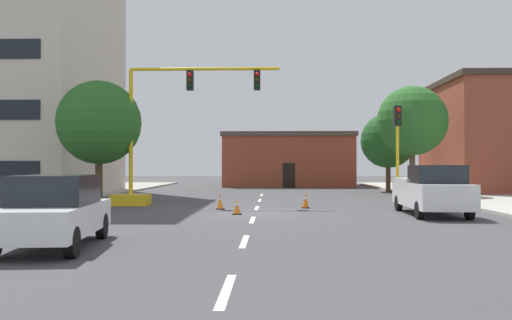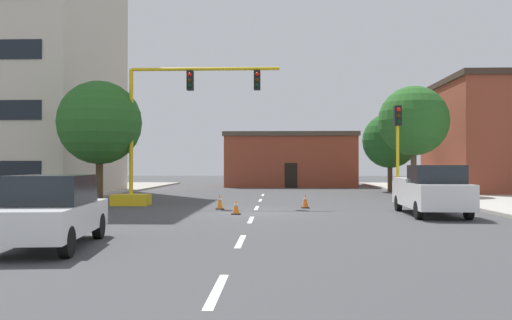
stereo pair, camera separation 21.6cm
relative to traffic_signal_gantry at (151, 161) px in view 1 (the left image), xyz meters
The scene contains 21 objects.
ground_plane 6.92m from the traffic_signal_gantry, 36.51° to the right, with size 160.00×160.00×0.00m, color #424244.
sidewalk_left 8.71m from the traffic_signal_gantry, 151.00° to the left, with size 6.00×56.00×0.14m, color #9E998E.
sidewalk_right 18.52m from the traffic_signal_gantry, 12.86° to the left, with size 6.00×56.00×0.14m, color #B2ADA3.
lane_stripe_seg_0 18.80m from the traffic_signal_gantry, 73.58° to the right, with size 0.16×2.40×0.01m, color silver.
lane_stripe_seg_1 13.66m from the traffic_signal_gantry, 66.96° to the right, with size 0.16×2.40×0.01m, color silver.
lane_stripe_seg_2 8.96m from the traffic_signal_gantry, 52.62° to the right, with size 0.16×2.40×0.01m, color silver.
lane_stripe_seg_3 5.88m from the traffic_signal_gantry, 14.92° to the right, with size 0.16×2.40×0.01m, color silver.
lane_stripe_seg_4 7.03m from the traffic_signal_gantry, 37.81° to the left, with size 0.16×2.40×0.01m, color silver.
lane_stripe_seg_5 11.17m from the traffic_signal_gantry, 61.19° to the left, with size 0.16×2.40×0.01m, color silver.
building_tall_left 18.17m from the traffic_signal_gantry, 143.45° to the left, with size 13.89×13.13×23.87m.
building_brick_center 27.17m from the traffic_signal_gantry, 74.07° to the left, with size 12.23×10.11×5.03m.
traffic_signal_gantry is the anchor object (origin of this frame).
traffic_light_pole_right 12.02m from the traffic_signal_gantry, ahead, with size 0.32×0.47×4.80m.
tree_right_far 20.69m from the traffic_signal_gantry, 44.40° to the left, with size 4.13×4.13×5.92m.
tree_left_near 3.39m from the traffic_signal_gantry, behind, with size 4.22×4.22×6.26m.
tree_right_mid 16.74m from the traffic_signal_gantry, 26.91° to the left, with size 4.36×4.36×6.95m.
pickup_truck_white 13.28m from the traffic_signal_gantry, 21.08° to the right, with size 2.14×5.45×1.99m.
sedan_white_near_left 13.68m from the traffic_signal_gantry, 86.86° to the right, with size 2.33×4.67×1.74m.
traffic_cone_roadside_a 7.89m from the traffic_signal_gantry, 10.57° to the right, with size 0.36×0.36×0.69m.
traffic_cone_roadside_b 6.84m from the traffic_signal_gantry, 45.99° to the right, with size 0.36×0.36×0.61m.
traffic_cone_roadside_c 4.66m from the traffic_signal_gantry, 31.50° to the right, with size 0.36×0.36×0.71m.
Camera 1 is at (0.73, -22.47, 1.97)m, focal length 37.70 mm.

